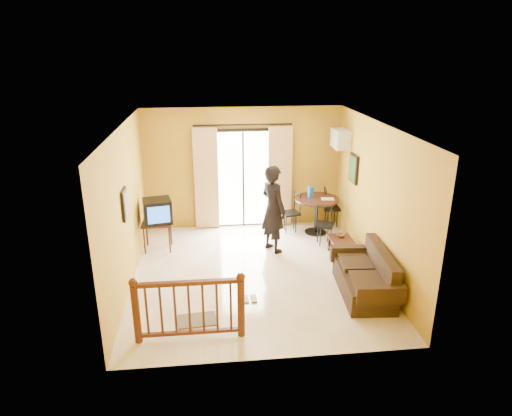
{
  "coord_description": "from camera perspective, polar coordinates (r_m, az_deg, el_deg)",
  "views": [
    {
      "loc": [
        -0.81,
        -7.66,
        4.08
      ],
      "look_at": [
        0.05,
        0.2,
        1.25
      ],
      "focal_mm": 32.0,
      "sensor_mm": 36.0,
      "label": 1
    }
  ],
  "objects": [
    {
      "name": "air_conditioner",
      "position": [
        10.22,
        10.48,
        8.51
      ],
      "size": [
        0.31,
        0.6,
        0.4
      ],
      "color": "white",
      "rests_on": "room_shell"
    },
    {
      "name": "television",
      "position": [
        9.59,
        -12.21,
        -0.36
      ],
      "size": [
        0.64,
        0.59,
        0.49
      ],
      "rotation": [
        0.0,
        0.0,
        0.2
      ],
      "color": "black",
      "rests_on": "tv_table"
    },
    {
      "name": "stair_balustrade",
      "position": [
        6.75,
        -8.38,
        -11.9
      ],
      "size": [
        1.63,
        0.13,
        1.04
      ],
      "color": "#471E0F",
      "rests_on": "ground"
    },
    {
      "name": "water_jug",
      "position": [
        10.36,
        6.86,
        2.04
      ],
      "size": [
        0.14,
        0.14,
        0.26
      ],
      "primitive_type": "cylinder",
      "color": "#1254B0",
      "rests_on": "dining_table"
    },
    {
      "name": "doormat",
      "position": [
        7.42,
        -7.38,
        -13.72
      ],
      "size": [
        0.63,
        0.45,
        0.02
      ],
      "primitive_type": "cube",
      "rotation": [
        0.0,
        0.0,
        0.09
      ],
      "color": "#595047",
      "rests_on": "ground"
    },
    {
      "name": "sandals",
      "position": [
        7.89,
        -0.81,
        -11.29
      ],
      "size": [
        0.24,
        0.25,
        0.03
      ],
      "color": "brown",
      "rests_on": "ground"
    },
    {
      "name": "coffee_table",
      "position": [
        9.41,
        10.79,
        -4.74
      ],
      "size": [
        0.45,
        0.81,
        0.36
      ],
      "color": "black",
      "rests_on": "ground"
    },
    {
      "name": "standing_person",
      "position": [
        9.33,
        2.16,
        -0.11
      ],
      "size": [
        0.72,
        0.8,
        1.83
      ],
      "primitive_type": "imported",
      "rotation": [
        0.0,
        0.0,
        2.11
      ],
      "color": "black",
      "rests_on": "ground"
    },
    {
      "name": "room_shell",
      "position": [
        8.06,
        -0.2,
        2.56
      ],
      "size": [
        5.0,
        5.0,
        5.0
      ],
      "color": "white",
      "rests_on": "ground"
    },
    {
      "name": "tv_table",
      "position": [
        9.72,
        -12.26,
        -2.16
      ],
      "size": [
        0.61,
        0.51,
        0.61
      ],
      "color": "black",
      "rests_on": "ground"
    },
    {
      "name": "picture_left",
      "position": [
        8.0,
        -16.03,
        0.48
      ],
      "size": [
        0.05,
        0.42,
        0.52
      ],
      "color": "black",
      "rests_on": "room_shell"
    },
    {
      "name": "sofa",
      "position": [
        8.18,
        13.69,
        -8.45
      ],
      "size": [
        0.89,
        1.72,
        0.8
      ],
      "rotation": [
        0.0,
        0.0,
        -0.08
      ],
      "color": "#2F1F12",
      "rests_on": "ground"
    },
    {
      "name": "bowl",
      "position": [
        9.54,
        10.47,
        -3.39
      ],
      "size": [
        0.22,
        0.22,
        0.05
      ],
      "primitive_type": "imported",
      "rotation": [
        0.0,
        0.0,
        -0.34
      ],
      "color": "brown",
      "rests_on": "coffee_table"
    },
    {
      "name": "botanical_print",
      "position": [
        9.76,
        12.07,
        4.86
      ],
      "size": [
        0.05,
        0.5,
        0.6
      ],
      "color": "black",
      "rests_on": "room_shell"
    },
    {
      "name": "ground",
      "position": [
        8.71,
        -0.18,
        -8.2
      ],
      "size": [
        5.0,
        5.0,
        0.0
      ],
      "primitive_type": "plane",
      "color": "beige",
      "rests_on": "ground"
    },
    {
      "name": "dining_table",
      "position": [
        10.39,
        7.59,
        0.33
      ],
      "size": [
        1.0,
        1.0,
        0.83
      ],
      "color": "black",
      "rests_on": "ground"
    },
    {
      "name": "serving_tray",
      "position": [
        10.29,
        8.95,
        1.13
      ],
      "size": [
        0.3,
        0.21,
        0.02
      ],
      "primitive_type": "cube",
      "rotation": [
        0.0,
        0.0,
        -0.12
      ],
      "color": "beige",
      "rests_on": "dining_table"
    },
    {
      "name": "balcony_door",
      "position": [
        10.53,
        -1.6,
        3.75
      ],
      "size": [
        2.25,
        0.14,
        2.46
      ],
      "color": "black",
      "rests_on": "ground"
    },
    {
      "name": "dining_chairs",
      "position": [
        10.57,
        7.34,
        -3.16
      ],
      "size": [
        1.51,
        1.52,
        0.95
      ],
      "color": "black",
      "rests_on": "ground"
    }
  ]
}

